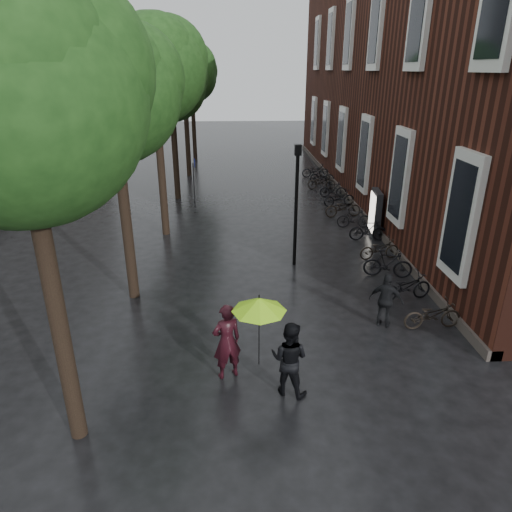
{
  "coord_description": "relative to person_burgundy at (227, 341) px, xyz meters",
  "views": [
    {
      "loc": [
        -0.78,
        -6.26,
        6.79
      ],
      "look_at": [
        -0.23,
        5.94,
        1.76
      ],
      "focal_mm": 32.0,
      "sensor_mm": 36.0,
      "label": 1
    }
  ],
  "objects": [
    {
      "name": "cycle_sign",
      "position": [
        -1.86,
        14.51,
        0.73
      ],
      "size": [
        0.13,
        0.46,
        2.54
      ],
      "rotation": [
        0.0,
        0.0,
        0.03
      ],
      "color": "#262628",
      "rests_on": "ground"
    },
    {
      "name": "brick_building",
      "position": [
        11.52,
        16.72,
        5.04
      ],
      "size": [
        10.2,
        33.2,
        12.0
      ],
      "color": "#38160F",
      "rests_on": "ground"
    },
    {
      "name": "pedestrian_walking",
      "position": [
        4.41,
        2.1,
        -0.15
      ],
      "size": [
        1.02,
        0.78,
        1.61
      ],
      "primitive_type": "imported",
      "rotation": [
        0.0,
        0.0,
        2.66
      ],
      "color": "black",
      "rests_on": "ground"
    },
    {
      "name": "street_trees",
      "position": [
        -2.94,
        13.17,
        5.38
      ],
      "size": [
        4.33,
        34.03,
        8.91
      ],
      "color": "black",
      "rests_on": "ground"
    },
    {
      "name": "lime_umbrella",
      "position": [
        0.72,
        -0.42,
        1.17
      ],
      "size": [
        1.2,
        1.2,
        1.76
      ],
      "rotation": [
        0.0,
        0.0,
        0.15
      ],
      "color": "black",
      "rests_on": "ground"
    },
    {
      "name": "lamp_post",
      "position": [
        2.41,
        6.59,
        1.73
      ],
      "size": [
        0.23,
        0.23,
        4.41
      ],
      "rotation": [
        0.0,
        0.0,
        -0.3
      ],
      "color": "black",
      "rests_on": "ground"
    },
    {
      "name": "parked_bicycles",
      "position": [
        5.64,
        11.54,
        -0.5
      ],
      "size": [
        2.06,
        20.02,
        1.0
      ],
      "color": "black",
      "rests_on": "ground"
    },
    {
      "name": "person_burgundy",
      "position": [
        0.0,
        0.0,
        0.0
      ],
      "size": [
        0.82,
        0.69,
        1.91
      ],
      "primitive_type": "imported",
      "rotation": [
        0.0,
        0.0,
        3.54
      ],
      "color": "black",
      "rests_on": "ground"
    },
    {
      "name": "ad_lightbox",
      "position": [
        6.28,
        9.68,
        0.04
      ],
      "size": [
        0.3,
        1.32,
        1.99
      ],
      "rotation": [
        0.0,
        0.0,
        -0.11
      ],
      "color": "black",
      "rests_on": "ground"
    },
    {
      "name": "ground",
      "position": [
        1.05,
        -2.75,
        -0.95
      ],
      "size": [
        120.0,
        120.0,
        0.0
      ],
      "primitive_type": "plane",
      "color": "black"
    },
    {
      "name": "person_black",
      "position": [
        1.38,
        -0.65,
        -0.07
      ],
      "size": [
        1.07,
        0.97,
        1.78
      ],
      "primitive_type": "imported",
      "rotation": [
        0.0,
        0.0,
        2.71
      ],
      "color": "black",
      "rests_on": "ground"
    }
  ]
}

